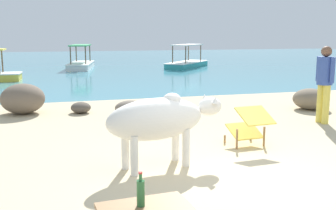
# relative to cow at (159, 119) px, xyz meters

# --- Properties ---
(sand_beach) EXTENTS (18.00, 14.00, 0.04)m
(sand_beach) POSITION_rel_cow_xyz_m (1.03, -0.94, -0.71)
(sand_beach) COLOR #CCB78E
(sand_beach) RESTS_ON ground
(water_surface) EXTENTS (60.00, 36.00, 0.03)m
(water_surface) POSITION_rel_cow_xyz_m (1.03, 21.06, -0.73)
(water_surface) COLOR teal
(water_surface) RESTS_ON ground
(cow) EXTENTS (1.89, 0.88, 1.05)m
(cow) POSITION_rel_cow_xyz_m (0.00, 0.00, 0.00)
(cow) COLOR silver
(cow) RESTS_ON sand_beach
(bottle) EXTENTS (0.07, 0.07, 0.30)m
(bottle) POSITION_rel_cow_xyz_m (-0.74, -2.27, -0.11)
(bottle) COLOR #2D6B38
(bottle) RESTS_ON low_bench_table
(deck_chair_far) EXTENTS (0.60, 0.81, 0.68)m
(deck_chair_far) POSITION_rel_cow_xyz_m (1.70, 0.59, -0.31)
(deck_chair_far) COLOR olive
(deck_chair_far) RESTS_ON sand_beach
(person_standing) EXTENTS (0.32, 0.51, 1.62)m
(person_standing) POSITION_rel_cow_xyz_m (4.04, 1.85, 0.25)
(person_standing) COLOR #DBC64C
(person_standing) RESTS_ON sand_beach
(shore_rock_large) EXTENTS (0.57, 0.60, 0.26)m
(shore_rock_large) POSITION_rel_cow_xyz_m (-0.82, 4.34, -0.56)
(shore_rock_large) COLOR brown
(shore_rock_large) RESTS_ON sand_beach
(shore_rock_medium) EXTENTS (1.05, 1.05, 0.52)m
(shore_rock_medium) POSITION_rel_cow_xyz_m (4.74, 3.28, -0.43)
(shore_rock_medium) COLOR #756651
(shore_rock_medium) RESTS_ON sand_beach
(shore_rock_small) EXTENTS (1.36, 1.36, 0.71)m
(shore_rock_small) POSITION_rel_cow_xyz_m (-2.14, 4.63, -0.34)
(shore_rock_small) COLOR #6B5B4C
(shore_rock_small) RESTS_ON sand_beach
(shore_rock_flat) EXTENTS (0.82, 0.71, 0.36)m
(shore_rock_flat) POSITION_rel_cow_xyz_m (0.26, 3.69, -0.51)
(shore_rock_flat) COLOR gray
(shore_rock_flat) RESTS_ON sand_beach
(boat_white) EXTENTS (1.82, 3.82, 1.29)m
(boat_white) POSITION_rel_cow_xyz_m (0.00, 17.27, -0.44)
(boat_white) COLOR white
(boat_white) RESTS_ON water_surface
(boat_teal) EXTENTS (3.30, 3.51, 1.29)m
(boat_teal) POSITION_rel_cow_xyz_m (5.78, 16.31, -0.44)
(boat_teal) COLOR teal
(boat_teal) RESTS_ON water_surface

